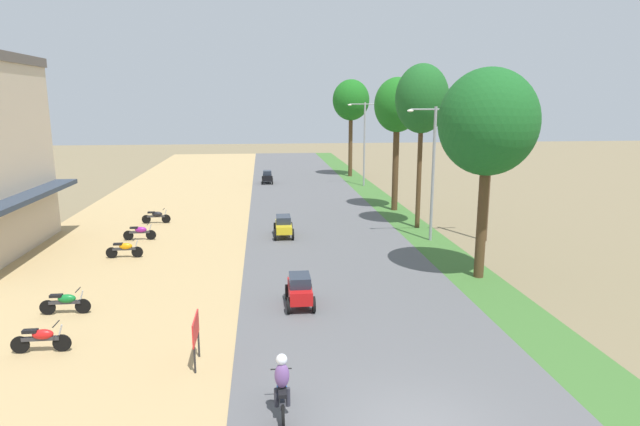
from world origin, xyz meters
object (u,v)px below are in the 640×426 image
(median_tree_fourth, at_px, (351,101))
(parked_motorbike_fifth, at_px, (156,216))
(streetlamp_near, at_px, (433,164))
(car_sedan_yellow, at_px, (283,225))
(median_tree_second, at_px, (422,100))
(car_hatchback_red, at_px, (300,289))
(parked_motorbike_nearest, at_px, (41,338))
(car_hatchback_black, at_px, (267,176))
(parked_motorbike_third, at_px, (125,248))
(streetlamp_mid, at_px, (364,138))
(parked_motorbike_fourth, at_px, (140,232))
(motorbike_ahead_second, at_px, (282,386))
(parked_motorbike_second, at_px, (66,301))
(street_signboard, at_px, (196,332))
(median_tree_nearest, at_px, (488,123))
(utility_pole_near, at_px, (490,164))
(median_tree_third, at_px, (397,107))

(median_tree_fourth, bearing_deg, parked_motorbike_fifth, -127.73)
(parked_motorbike_fifth, bearing_deg, median_tree_fourth, 52.27)
(streetlamp_near, relative_size, car_sedan_yellow, 3.27)
(median_tree_second, height_order, car_hatchback_red, median_tree_second)
(streetlamp_near, relative_size, car_hatchback_red, 3.69)
(median_tree_second, relative_size, streetlamp_near, 1.33)
(parked_motorbike_nearest, xyz_separation_m, car_hatchback_black, (7.34, 34.38, 0.19))
(median_tree_fourth, relative_size, car_hatchback_red, 4.94)
(median_tree_second, bearing_deg, median_tree_fourth, 90.85)
(median_tree_fourth, relative_size, streetlamp_near, 1.34)
(parked_motorbike_third, relative_size, car_hatchback_red, 0.90)
(median_tree_fourth, xyz_separation_m, streetlamp_mid, (0.19, -6.61, -3.36))
(parked_motorbike_fourth, bearing_deg, median_tree_fourth, 57.13)
(parked_motorbike_fourth, height_order, car_sedan_yellow, car_sedan_yellow)
(car_hatchback_black, relative_size, motorbike_ahead_second, 1.11)
(parked_motorbike_second, height_order, streetlamp_near, streetlamp_near)
(street_signboard, height_order, streetlamp_mid, streetlamp_mid)
(median_tree_nearest, bearing_deg, parked_motorbike_fifth, 142.56)
(utility_pole_near, bearing_deg, parked_motorbike_second, -156.18)
(parked_motorbike_fourth, distance_m, car_sedan_yellow, 8.06)
(street_signboard, bearing_deg, median_tree_third, 62.54)
(streetlamp_mid, relative_size, car_hatchback_red, 3.79)
(parked_motorbike_nearest, bearing_deg, parked_motorbike_fourth, 90.09)
(parked_motorbike_fifth, bearing_deg, median_tree_nearest, -37.44)
(parked_motorbike_second, relative_size, car_sedan_yellow, 0.80)
(parked_motorbike_fifth, bearing_deg, car_hatchback_black, 66.06)
(car_hatchback_black, bearing_deg, car_hatchback_red, -88.39)
(streetlamp_near, distance_m, motorbike_ahead_second, 18.86)
(median_tree_nearest, xyz_separation_m, car_hatchback_red, (-8.16, -2.63, -6.07))
(parked_motorbike_nearest, distance_m, parked_motorbike_second, 3.12)
(parked_motorbike_fourth, bearing_deg, median_tree_second, 4.76)
(utility_pole_near, bearing_deg, street_signboard, -137.80)
(car_hatchback_black, bearing_deg, car_sedan_yellow, -88.05)
(streetlamp_mid, height_order, car_hatchback_red, streetlamp_mid)
(streetlamp_near, bearing_deg, car_hatchback_black, 111.72)
(parked_motorbike_nearest, relative_size, car_hatchback_black, 0.90)
(car_hatchback_red, bearing_deg, parked_motorbike_second, 179.01)
(median_tree_third, bearing_deg, car_sedan_yellow, -139.91)
(median_tree_second, distance_m, car_hatchback_red, 16.32)
(parked_motorbike_third, xyz_separation_m, parked_motorbike_fourth, (-0.03, 3.52, 0.00))
(parked_motorbike_third, bearing_deg, parked_motorbike_fifth, 89.37)
(parked_motorbike_fifth, xyz_separation_m, median_tree_nearest, (16.29, -12.47, 6.26))
(parked_motorbike_nearest, height_order, streetlamp_mid, streetlamp_mid)
(street_signboard, distance_m, streetlamp_mid, 35.42)
(parked_motorbike_third, bearing_deg, car_hatchback_black, 73.06)
(median_tree_nearest, height_order, motorbike_ahead_second, median_tree_nearest)
(parked_motorbike_third, distance_m, car_sedan_yellow, 8.74)
(parked_motorbike_fourth, bearing_deg, parked_motorbike_fifth, 88.51)
(parked_motorbike_second, distance_m, streetlamp_near, 19.22)
(median_tree_nearest, bearing_deg, motorbike_ahead_second, -132.99)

